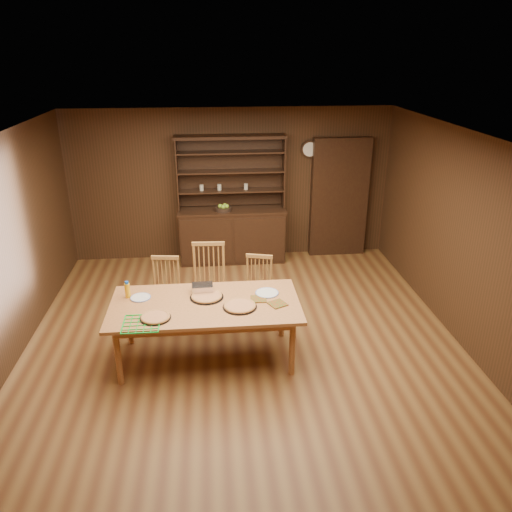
{
  "coord_description": "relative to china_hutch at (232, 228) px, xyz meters",
  "views": [
    {
      "loc": [
        -0.35,
        -5.42,
        3.51
      ],
      "look_at": [
        0.19,
        0.4,
        1.05
      ],
      "focal_mm": 35.0,
      "sensor_mm": 36.0,
      "label": 1
    }
  ],
  "objects": [
    {
      "name": "foil_dish",
      "position": [
        -0.49,
        -2.71,
        0.21
      ],
      "size": [
        0.26,
        0.19,
        0.1
      ],
      "primitive_type": "cube",
      "rotation": [
        0.0,
        0.0,
        0.04
      ],
      "color": "white",
      "rests_on": "dining_table"
    },
    {
      "name": "chair_center",
      "position": [
        -0.41,
        -2.08,
        -0.0
      ],
      "size": [
        0.48,
        0.46,
        1.12
      ],
      "rotation": [
        0.0,
        0.0,
        -0.06
      ],
      "color": "#AB773A",
      "rests_on": "floor"
    },
    {
      "name": "dining_table",
      "position": [
        -0.46,
        -3.0,
        0.09
      ],
      "size": [
        2.21,
        1.1,
        0.75
      ],
      "color": "#BB6F41",
      "rests_on": "floor"
    },
    {
      "name": "china_hutch",
      "position": [
        0.0,
        0.0,
        0.0
      ],
      "size": [
        1.84,
        0.52,
        2.17
      ],
      "color": "black",
      "rests_on": "floor"
    },
    {
      "name": "doorway",
      "position": [
        1.9,
        0.15,
        0.45
      ],
      "size": [
        1.0,
        0.18,
        2.1
      ],
      "primitive_type": "cube",
      "color": "black",
      "rests_on": "floor"
    },
    {
      "name": "pot_holder_b",
      "position": [
        0.17,
        -2.97,
        0.16
      ],
      "size": [
        0.19,
        0.19,
        0.01
      ],
      "primitive_type": "cube",
      "rotation": [
        0.0,
        0.0,
        -0.04
      ],
      "color": "#A11A12",
      "rests_on": "dining_table"
    },
    {
      "name": "pizza_center",
      "position": [
        -0.44,
        -2.86,
        0.17
      ],
      "size": [
        0.4,
        0.4,
        0.04
      ],
      "color": "black",
      "rests_on": "dining_table"
    },
    {
      "name": "room_shell",
      "position": [
        0.0,
        -2.75,
        0.98
      ],
      "size": [
        6.0,
        6.0,
        6.0
      ],
      "color": "white",
      "rests_on": "floor"
    },
    {
      "name": "pizza_left",
      "position": [
        -1.0,
        -3.31,
        0.17
      ],
      "size": [
        0.34,
        0.34,
        0.04
      ],
      "color": "black",
      "rests_on": "dining_table"
    },
    {
      "name": "pot_holder_a",
      "position": [
        0.37,
        -3.11,
        0.16
      ],
      "size": [
        0.25,
        0.25,
        0.01
      ],
      "primitive_type": "cube",
      "rotation": [
        0.0,
        0.0,
        0.47
      ],
      "color": "#A11A12",
      "rests_on": "dining_table"
    },
    {
      "name": "chair_right",
      "position": [
        0.25,
        -2.12,
        -0.1
      ],
      "size": [
        0.46,
        0.45,
        0.93
      ],
      "rotation": [
        0.0,
        0.0,
        -0.26
      ],
      "color": "#AB773A",
      "rests_on": "floor"
    },
    {
      "name": "plate_left",
      "position": [
        -1.22,
        -2.81,
        0.16
      ],
      "size": [
        0.24,
        0.24,
        0.02
      ],
      "color": "beige",
      "rests_on": "dining_table"
    },
    {
      "name": "pizza_right",
      "position": [
        -0.06,
        -3.14,
        0.17
      ],
      "size": [
        0.39,
        0.39,
        0.04
      ],
      "color": "black",
      "rests_on": "dining_table"
    },
    {
      "name": "wall_clock",
      "position": [
        1.35,
        0.2,
        1.3
      ],
      "size": [
        0.3,
        0.05,
        0.3
      ],
      "color": "black",
      "rests_on": "room_shell"
    },
    {
      "name": "plate_right",
      "position": [
        0.28,
        -2.83,
        0.16
      ],
      "size": [
        0.28,
        0.28,
        0.02
      ],
      "color": "beige",
      "rests_on": "dining_table"
    },
    {
      "name": "floor",
      "position": [
        0.0,
        -2.75,
        -0.6
      ],
      "size": [
        6.0,
        6.0,
        0.0
      ],
      "primitive_type": "plane",
      "color": "brown",
      "rests_on": "ground"
    },
    {
      "name": "juice_bottle",
      "position": [
        -1.38,
        -2.77,
        0.25
      ],
      "size": [
        0.06,
        0.06,
        0.21
      ],
      "color": "#EDA30C",
      "rests_on": "dining_table"
    },
    {
      "name": "chair_left",
      "position": [
        -1.0,
        -2.09,
        -0.09
      ],
      "size": [
        0.43,
        0.42,
        0.95
      ],
      "rotation": [
        0.0,
        0.0,
        -0.13
      ],
      "color": "#AB773A",
      "rests_on": "floor"
    },
    {
      "name": "fruit_bowl",
      "position": [
        -0.15,
        -0.07,
        0.39
      ],
      "size": [
        0.29,
        0.29,
        0.12
      ],
      "color": "black",
      "rests_on": "china_hutch"
    },
    {
      "name": "cooling_rack",
      "position": [
        -1.14,
        -3.41,
        0.16
      ],
      "size": [
        0.39,
        0.39,
        0.02
      ],
      "primitive_type": null,
      "rotation": [
        0.0,
        0.0,
        0.0
      ],
      "color": "green",
      "rests_on": "dining_table"
    }
  ]
}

